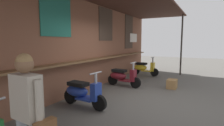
{
  "coord_description": "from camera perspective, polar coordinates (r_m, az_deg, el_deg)",
  "views": [
    {
      "loc": [
        -4.98,
        -1.84,
        1.72
      ],
      "look_at": [
        1.02,
        1.42,
        0.91
      ],
      "focal_mm": 28.69,
      "sensor_mm": 36.0,
      "label": 1
    }
  ],
  "objects": [
    {
      "name": "scooter_blue",
      "position": [
        4.88,
        -9.67,
        -9.13
      ],
      "size": [
        0.49,
        1.4,
        0.97
      ],
      "rotation": [
        0.0,
        0.0,
        -1.64
      ],
      "color": "#233D9E",
      "rests_on": "ground_plane"
    },
    {
      "name": "scooter_maroon",
      "position": [
        6.97,
        3.16,
        -4.24
      ],
      "size": [
        0.48,
        1.4,
        0.97
      ],
      "rotation": [
        0.0,
        0.0,
        -1.63
      ],
      "color": "maroon",
      "rests_on": "ground_plane"
    },
    {
      "name": "market_stall_facade",
      "position": [
        6.17,
        -7.77,
        8.21
      ],
      "size": [
        11.51,
        2.83,
        3.34
      ],
      "color": "brown",
      "rests_on": "ground_plane"
    },
    {
      "name": "scooter_yellow",
      "position": [
        9.35,
        9.99,
        -1.51
      ],
      "size": [
        0.46,
        1.4,
        0.97
      ],
      "rotation": [
        0.0,
        0.0,
        -1.58
      ],
      "color": "gold",
      "rests_on": "ground_plane"
    },
    {
      "name": "merchandise_crate",
      "position": [
        7.01,
        18.56,
        -6.34
      ],
      "size": [
        0.42,
        0.34,
        0.34
      ],
      "primitive_type": "cube",
      "rotation": [
        0.0,
        0.0,
        -0.02
      ],
      "color": "olive",
      "rests_on": "ground_plane"
    },
    {
      "name": "ground_plane",
      "position": [
        5.58,
        7.96,
        -11.24
      ],
      "size": [
        32.22,
        32.22,
        0.0
      ],
      "primitive_type": "plane",
      "color": "#56544F"
    },
    {
      "name": "shopper_with_handbag",
      "position": [
        2.45,
        -25.27,
        -12.12
      ],
      "size": [
        0.27,
        0.64,
        1.59
      ],
      "rotation": [
        0.0,
        0.0,
        -0.06
      ],
      "color": "#999EA8",
      "rests_on": "ground_plane"
    }
  ]
}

